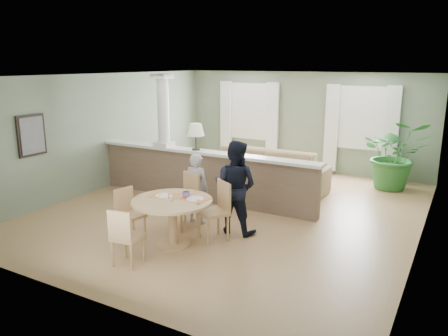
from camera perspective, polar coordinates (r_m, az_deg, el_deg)
The scene contains 12 objects.
ground at distance 9.03m, azimuth 1.38°, elevation -5.42°, with size 8.00×8.00×0.00m, color tan.
room_shell at distance 9.17m, azimuth 3.13°, elevation 6.52°, with size 7.02×8.02×2.71m.
pony_wall at distance 9.47m, azimuth -3.30°, elevation -0.06°, with size 5.32×0.38×2.70m.
sofa at distance 10.29m, azimuth 4.51°, elevation -0.38°, with size 3.16×1.23×0.92m, color #997B53.
houseplant at distance 11.04m, azimuth 21.43°, elevation 1.64°, with size 1.49×1.29×1.66m, color #286528.
dining_table at distance 7.16m, azimuth -6.71°, elevation -5.36°, with size 1.31×1.31×0.89m.
chair_far_boy at distance 7.98m, azimuth -4.94°, elevation -3.90°, with size 0.56×0.56×1.00m.
chair_far_man at distance 7.40m, azimuth -0.86°, elevation -5.24°, with size 0.63×0.63×1.01m.
chair_near at distance 6.62m, azimuth -12.86°, elevation -8.52°, with size 0.45×0.45×0.89m.
chair_side at distance 7.61m, azimuth -12.41°, elevation -5.57°, with size 0.47×0.47×0.88m.
child_person at distance 8.13m, azimuth -3.60°, elevation -2.67°, with size 0.49×0.32×1.34m, color #9A9A9F.
man_person at distance 7.63m, azimuth 1.47°, elevation -2.50°, with size 0.80×0.63×1.66m, color black.
Camera 1 is at (3.99, -7.54, 2.95)m, focal length 35.00 mm.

